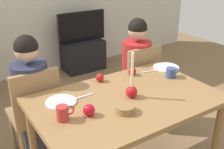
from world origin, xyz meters
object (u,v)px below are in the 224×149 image
at_px(candle_centerpiece, 132,89).
at_px(mug_left, 63,113).
at_px(dining_table, 126,107).
at_px(tv_stand, 83,55).
at_px(apple_by_left_plate, 89,110).
at_px(apple_near_candle, 100,78).
at_px(chair_left, 35,110).
at_px(plate_right, 166,67).
at_px(apple_by_right_mug, 132,71).
at_px(person_left_child, 33,102).
at_px(mug_right, 171,73).
at_px(bowl_walnuts, 125,109).
at_px(chair_right, 138,80).
at_px(plate_left, 61,102).
at_px(tv, 82,27).
at_px(person_right_child, 136,74).

height_order(candle_centerpiece, mug_left, candle_centerpiece).
distance_m(dining_table, candle_centerpiece, 0.16).
relative_size(tv_stand, apple_by_left_plate, 7.79).
height_order(apple_near_candle, apple_by_left_plate, apple_by_left_plate).
height_order(chair_left, plate_right, chair_left).
bearing_deg(plate_right, apple_by_right_mug, 173.07).
bearing_deg(apple_by_right_mug, person_left_child, 158.87).
height_order(chair_left, mug_right, chair_left).
bearing_deg(apple_by_right_mug, plate_right, -6.93).
distance_m(bowl_walnuts, apple_by_right_mug, 0.64).
bearing_deg(bowl_walnuts, chair_right, 46.94).
relative_size(chair_right, plate_right, 3.66).
bearing_deg(mug_left, apple_by_left_plate, -14.94).
relative_size(person_left_child, tv_stand, 1.83).
bearing_deg(plate_left, plate_right, 3.78).
bearing_deg(chair_left, plate_left, -78.05).
bearing_deg(dining_table, candle_centerpiece, -12.13).
bearing_deg(chair_left, plate_right, -15.49).
bearing_deg(apple_by_left_plate, mug_right, 9.92).
bearing_deg(chair_left, mug_left, -89.29).
xyz_separation_m(tv_stand, bowl_walnuts, (-0.93, -2.46, 0.54)).
distance_m(tv, mug_right, 2.22).
distance_m(tv_stand, apple_near_candle, 2.17).
xyz_separation_m(plate_left, bowl_walnuts, (0.32, -0.36, 0.02)).
relative_size(person_left_child, apple_by_right_mug, 16.19).
relative_size(bowl_walnuts, apple_near_candle, 1.88).
bearing_deg(plate_right, plate_left, -176.22).
xyz_separation_m(tv_stand, candle_centerpiece, (-0.76, -2.31, 0.58)).
height_order(tv_stand, plate_right, plate_right).
bearing_deg(apple_by_right_mug, tv_stand, 75.62).
xyz_separation_m(person_left_child, plate_left, (0.09, -0.44, 0.19)).
bearing_deg(apple_near_candle, person_left_child, 151.47).
bearing_deg(plate_left, dining_table, -24.66).
relative_size(tv_stand, apple_by_right_mug, 8.84).
relative_size(tv, apple_by_left_plate, 9.62).
bearing_deg(apple_by_left_plate, bowl_walnuts, -23.21).
xyz_separation_m(person_left_child, apple_by_left_plate, (0.17, -0.70, 0.22)).
bearing_deg(apple_near_candle, chair_left, 154.35).
xyz_separation_m(mug_left, apple_by_left_plate, (0.17, -0.04, -0.01)).
height_order(tv, plate_left, tv).
distance_m(person_left_child, plate_right, 1.26).
height_order(person_right_child, apple_by_left_plate, person_right_child).
distance_m(candle_centerpiece, apple_near_candle, 0.38).
xyz_separation_m(person_left_child, tv, (1.33, 1.66, 0.14)).
height_order(dining_table, mug_right, mug_right).
bearing_deg(tv, apple_near_candle, -112.95).
bearing_deg(person_left_child, chair_left, -90.00).
bearing_deg(dining_table, apple_by_left_plate, -170.18).
height_order(person_left_child, tv, person_left_child).
distance_m(apple_by_left_plate, apple_by_right_mug, 0.75).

